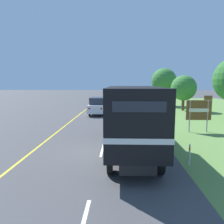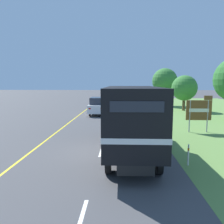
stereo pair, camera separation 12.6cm
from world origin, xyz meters
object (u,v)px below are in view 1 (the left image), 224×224
(lead_car_grey_ahead, at_px, (123,98))
(delineator_post, at_px, (189,154))
(lead_car_white, at_px, (97,106))
(highway_sign, at_px, (199,111))
(roadside_tree_mid, at_px, (184,88))
(horse_trailer_truck, at_px, (132,117))
(roadside_tree_far, at_px, (164,81))

(lead_car_grey_ahead, bearing_deg, delineator_post, -85.41)
(lead_car_white, distance_m, highway_sign, 12.26)
(roadside_tree_mid, bearing_deg, horse_trailer_truck, -113.21)
(delineator_post, bearing_deg, horse_trailer_truck, 148.46)
(roadside_tree_far, bearing_deg, highway_sign, -93.43)
(roadside_tree_mid, bearing_deg, lead_car_white, -160.08)
(lead_car_white, relative_size, lead_car_grey_ahead, 1.03)
(roadside_tree_far, distance_m, delineator_post, 26.21)
(lead_car_white, xyz_separation_m, roadside_tree_mid, (10.93, 3.96, 1.95))
(horse_trailer_truck, relative_size, roadside_tree_mid, 1.80)
(lead_car_grey_ahead, relative_size, roadside_tree_far, 0.76)
(highway_sign, height_order, delineator_post, highway_sign)
(horse_trailer_truck, bearing_deg, roadside_tree_mid, 66.79)
(lead_car_white, distance_m, roadside_tree_mid, 11.79)
(highway_sign, bearing_deg, horse_trailer_truck, -135.22)
(horse_trailer_truck, xyz_separation_m, highway_sign, (5.22, 5.18, -0.33))
(lead_car_grey_ahead, distance_m, delineator_post, 29.94)
(highway_sign, relative_size, roadside_tree_far, 0.46)
(horse_trailer_truck, distance_m, lead_car_white, 14.47)
(horse_trailer_truck, xyz_separation_m, delineator_post, (2.46, -1.51, -1.43))
(horse_trailer_truck, bearing_deg, roadside_tree_far, 75.27)
(horse_trailer_truck, distance_m, lead_car_grey_ahead, 28.35)
(lead_car_grey_ahead, relative_size, highway_sign, 1.65)
(roadside_tree_mid, distance_m, delineator_post, 20.40)
(lead_car_grey_ahead, distance_m, highway_sign, 23.73)
(highway_sign, relative_size, roadside_tree_mid, 0.59)
(roadside_tree_far, height_order, delineator_post, roadside_tree_far)
(horse_trailer_truck, xyz_separation_m, lead_car_white, (-3.19, 14.08, -0.94))
(delineator_post, bearing_deg, highway_sign, 67.59)
(horse_trailer_truck, distance_m, highway_sign, 7.36)
(lead_car_white, bearing_deg, lead_car_grey_ahead, 77.11)
(horse_trailer_truck, distance_m, delineator_post, 3.22)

